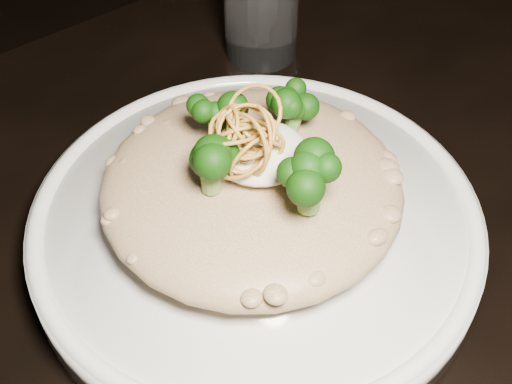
% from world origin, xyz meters
% --- Properties ---
extents(table, '(1.10, 0.80, 0.75)m').
position_xyz_m(table, '(0.00, 0.00, 0.67)').
color(table, black).
rests_on(table, ground).
extents(plate, '(0.32, 0.32, 0.03)m').
position_xyz_m(plate, '(-0.05, 0.06, 0.77)').
color(plate, silver).
rests_on(plate, table).
extents(risotto, '(0.21, 0.21, 0.05)m').
position_xyz_m(risotto, '(-0.05, 0.07, 0.81)').
color(risotto, brown).
rests_on(risotto, plate).
extents(broccoli, '(0.15, 0.15, 0.06)m').
position_xyz_m(broccoli, '(-0.04, 0.06, 0.86)').
color(broccoli, black).
rests_on(broccoli, risotto).
extents(cheese, '(0.06, 0.06, 0.02)m').
position_xyz_m(cheese, '(-0.04, 0.06, 0.84)').
color(cheese, white).
rests_on(cheese, risotto).
extents(shallots, '(0.07, 0.07, 0.04)m').
position_xyz_m(shallots, '(-0.05, 0.07, 0.87)').
color(shallots, olive).
rests_on(shallots, cheese).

